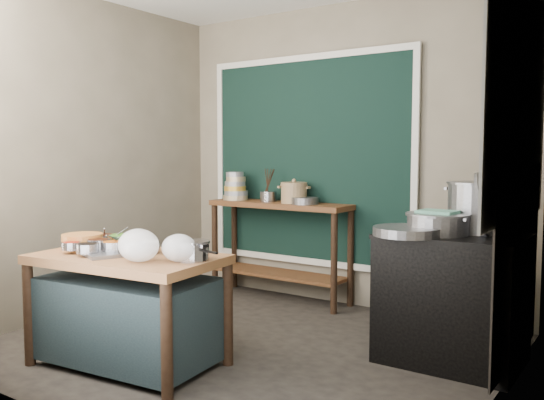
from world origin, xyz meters
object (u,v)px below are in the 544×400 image
Objects in this scene: back_counter at (280,251)px; saucepan at (192,250)px; yellow_basin at (82,242)px; stove_block at (452,300)px; prep_table at (128,310)px; condiment_tray at (109,250)px; utensil_cup at (268,196)px; steamer at (438,224)px; ceramic_crock at (294,194)px; stock_pot at (479,207)px.

saucepan is at bearing -72.02° from back_counter.
stove_block is at bearing 31.02° from yellow_basin.
prep_table is 2.34× the size of condiment_tray.
utensil_cup is at bearing 85.48° from yellow_basin.
utensil_cup is (0.16, 2.06, 0.20)m from yellow_basin.
back_counter reaches higher than condiment_tray.
condiment_tray is 1.22× the size of steamer.
utensil_cup is 2.11m from steamer.
prep_table is at bearing -90.89° from ceramic_crock.
stock_pot is (1.88, 1.49, 0.68)m from prep_table.
condiment_tray is 1.90× the size of yellow_basin.
utensil_cup reaches higher than yellow_basin.
back_counter is 2.06m from saucepan.
utensil_cup is 2.22m from stock_pot.
saucepan is (-1.27, -1.20, 0.39)m from stove_block.
back_counter is at bearing -1.95° from utensil_cup.
condiment_tray is 0.25m from yellow_basin.
stove_block is 3.92× the size of saucepan.
utensil_cup is 0.63× the size of ceramic_crock.
prep_table is 2.04m from back_counter.
back_counter is at bearing 81.74° from yellow_basin.
saucepan is (0.63, -1.93, 0.34)m from back_counter.
stove_block is 2.59m from yellow_basin.
saucepan is at bearing 5.80° from prep_table.
utensil_cup reaches higher than back_counter.
steamer is at bearing -127.69° from stock_pot.
back_counter is 8.79× the size of utensil_cup.
steamer reaches higher than prep_table.
back_counter reaches higher than prep_table.
utensil_cup is at bearing 91.77° from prep_table.
condiment_tray is 1.20× the size of stock_pot.
ceramic_crock is 1.92m from stock_pot.
back_counter is 5.17× the size of yellow_basin.
stove_block is 0.54m from steamer.
steamer is at bearing 30.37° from prep_table.
stove_block is 2.37m from condiment_tray.
stock_pot is 1.02× the size of steamer.
condiment_tray is at bearing -87.76° from utensil_cup.
ceramic_crock is (0.30, -0.01, 0.04)m from utensil_cup.
prep_table is at bearing -82.42° from utensil_cup.
back_counter is (-0.14, 2.03, 0.10)m from prep_table.
stove_block is 2.24m from utensil_cup.
stove_block is at bearing -19.85° from utensil_cup.
utensil_cup is (-0.76, 1.93, 0.19)m from saucepan.
condiment_tray is (-1.96, -1.29, 0.34)m from stove_block.
steamer is at bearing 54.58° from saucepan.
back_counter is 3.32× the size of steamer.
stock_pot reaches higher than stove_block.
back_counter is 2.10m from yellow_basin.
stock_pot reaches higher than utensil_cup.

